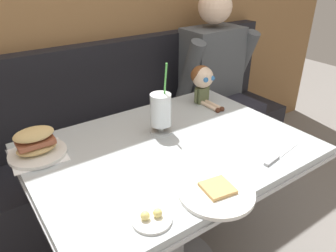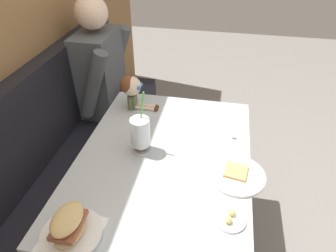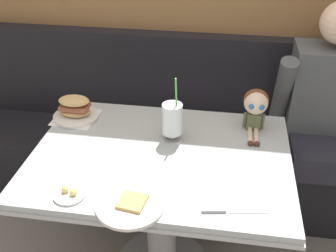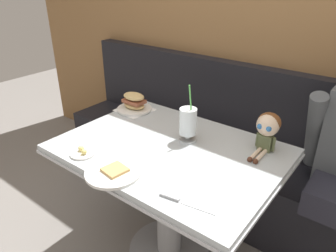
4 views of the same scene
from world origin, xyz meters
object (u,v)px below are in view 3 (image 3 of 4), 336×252
(milkshake_glass, at_px, (172,121))
(butter_knife, at_px, (223,211))
(toast_plate, at_px, (130,205))
(diner_patron, at_px, (326,103))
(butter_saucer, at_px, (69,194))
(sandwich_plate, at_px, (75,109))
(seated_doll, at_px, (256,105))

(milkshake_glass, xyz_separation_m, butter_knife, (0.25, -0.42, -0.09))
(toast_plate, bearing_deg, diner_patron, 47.80)
(toast_plate, height_order, diner_patron, diner_patron)
(butter_saucer, distance_m, diner_patron, 1.39)
(butter_saucer, bearing_deg, diner_patron, 40.02)
(sandwich_plate, relative_size, seated_doll, 1.01)
(diner_patron, bearing_deg, toast_plate, -132.20)
(butter_saucer, bearing_deg, sandwich_plate, 107.43)
(butter_knife, xyz_separation_m, diner_patron, (0.50, 0.89, -0.00))
(toast_plate, distance_m, butter_knife, 0.33)
(diner_patron, bearing_deg, butter_saucer, -139.98)
(seated_doll, bearing_deg, butter_saucer, -139.63)
(milkshake_glass, relative_size, butter_knife, 1.34)
(butter_saucer, height_order, seated_doll, seated_doll)
(butter_knife, distance_m, diner_patron, 1.02)
(milkshake_glass, relative_size, diner_patron, 0.39)
(milkshake_glass, relative_size, seated_doll, 1.45)
(butter_saucer, relative_size, diner_patron, 0.15)
(milkshake_glass, distance_m, seated_doll, 0.39)
(toast_plate, distance_m, sandwich_plate, 0.70)
(toast_plate, relative_size, sandwich_plate, 1.14)
(toast_plate, relative_size, milkshake_glass, 0.79)
(sandwich_plate, bearing_deg, butter_knife, -36.43)
(butter_knife, height_order, diner_patron, diner_patron)
(milkshake_glass, height_order, sandwich_plate, milkshake_glass)
(toast_plate, relative_size, butter_knife, 1.06)
(toast_plate, bearing_deg, butter_knife, 4.23)
(butter_saucer, xyz_separation_m, seated_doll, (0.68, 0.58, 0.12))
(toast_plate, height_order, seated_doll, seated_doll)
(butter_knife, bearing_deg, butter_saucer, -179.58)
(sandwich_plate, distance_m, diner_patron, 1.29)
(milkshake_glass, bearing_deg, seated_doll, 22.67)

